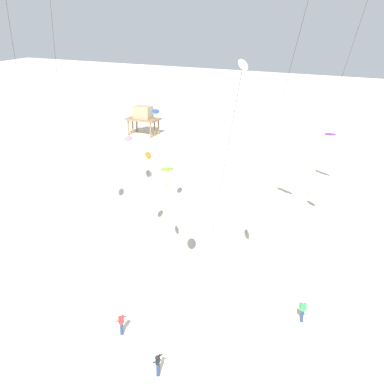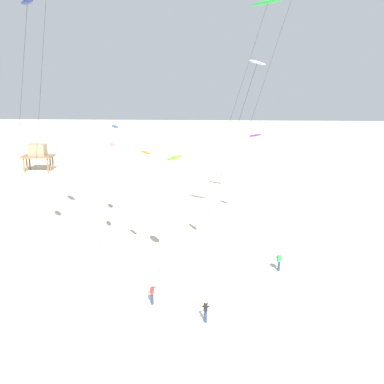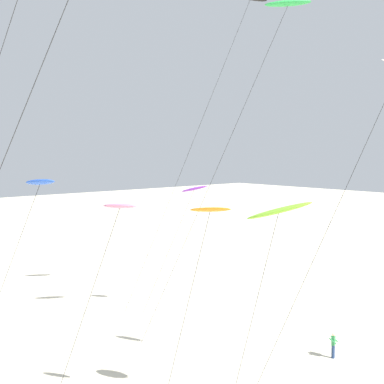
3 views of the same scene
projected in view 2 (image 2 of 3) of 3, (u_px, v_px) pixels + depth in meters
The scene contains 13 objects.
ground_plane at pixel (183, 302), 36.05m from camera, with size 260.00×260.00×0.00m, color beige.
kite_navy at pixel (27, 7), 32.34m from camera, with size 7.60×8.98×22.07m.
kite_pink at pixel (113, 146), 41.47m from camera, with size 3.11×3.92×11.09m.
kite_lime at pixel (174, 159), 36.80m from camera, with size 2.60×3.48×11.23m.
kite_green at pixel (267, 5), 38.76m from camera, with size 7.83×8.59×23.11m.
kite_purple at pixel (255, 136), 50.72m from camera, with size 3.64×4.32×10.79m.
kite_orange at pixel (145, 155), 38.88m from camera, with size 2.37×2.91×10.93m.
kite_white at pixel (254, 73), 32.34m from camera, with size 5.41×6.52×18.10m.
kite_blue at pixel (115, 128), 47.34m from camera, with size 3.84×4.79×12.05m.
kite_flyer_nearest at pixel (279, 261), 41.38m from camera, with size 0.67×0.66×1.67m.
kite_flyer_middle at pixel (206, 311), 32.97m from camera, with size 0.63×0.65×1.67m.
kite_flyer_furthest at pixel (152, 294), 35.47m from camera, with size 0.56×0.59×1.67m.
stilt_house at pixel (38, 152), 81.02m from camera, with size 5.24×3.27×4.79m.
Camera 2 is at (2.19, -32.59, 17.47)m, focal length 43.73 mm.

